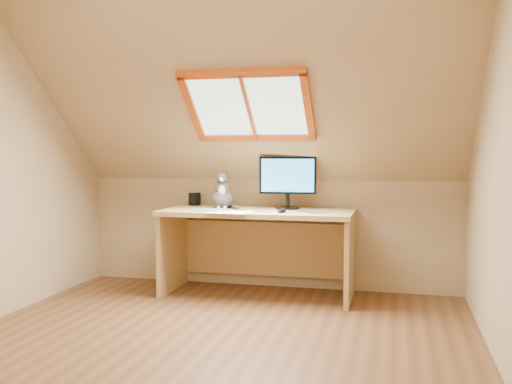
% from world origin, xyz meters
% --- Properties ---
extents(ground, '(3.50, 3.50, 0.00)m').
position_xyz_m(ground, '(0.00, 0.00, 0.00)').
color(ground, brown).
rests_on(ground, ground).
extents(room_shell, '(3.52, 3.52, 2.41)m').
position_xyz_m(room_shell, '(0.00, -0.09, 1.43)').
color(room_shell, tan).
rests_on(room_shell, ground).
extents(desk, '(1.65, 0.72, 0.75)m').
position_xyz_m(desk, '(-0.01, 1.45, 0.53)').
color(desk, tan).
rests_on(desk, ground).
extents(monitor, '(0.50, 0.21, 0.46)m').
position_xyz_m(monitor, '(0.23, 1.50, 1.02)').
color(monitor, black).
rests_on(monitor, desk).
extents(cat, '(0.23, 0.26, 0.35)m').
position_xyz_m(cat, '(-0.34, 1.42, 0.88)').
color(cat, '#47413F').
rests_on(cat, desk).
extents(desk_speaker, '(0.10, 0.10, 0.12)m').
position_xyz_m(desk_speaker, '(-0.68, 1.63, 0.81)').
color(desk_speaker, black).
rests_on(desk_speaker, desk).
extents(graphics_tablet, '(0.31, 0.25, 0.01)m').
position_xyz_m(graphics_tablet, '(-0.40, 1.21, 0.76)').
color(graphics_tablet, '#B2B2B7').
rests_on(graphics_tablet, desk).
extents(mouse, '(0.09, 0.12, 0.03)m').
position_xyz_m(mouse, '(0.24, 1.20, 0.77)').
color(mouse, black).
rests_on(mouse, desk).
extents(papers, '(0.35, 0.30, 0.01)m').
position_xyz_m(papers, '(-0.13, 1.12, 0.76)').
color(papers, white).
rests_on(papers, desk).
extents(cables, '(0.51, 0.26, 0.01)m').
position_xyz_m(cables, '(0.36, 1.26, 0.76)').
color(cables, silver).
rests_on(cables, desk).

